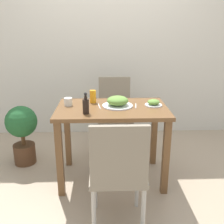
{
  "coord_description": "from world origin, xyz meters",
  "views": [
    {
      "loc": [
        -0.09,
        -2.41,
        1.52
      ],
      "look_at": [
        0.0,
        0.0,
        0.72
      ],
      "focal_mm": 42.0,
      "sensor_mm": 36.0,
      "label": 1
    }
  ],
  "objects_px": {
    "potted_plant_left": "(22,130)",
    "juice_glass": "(93,96)",
    "drink_cup": "(68,102)",
    "side_plate": "(154,103)",
    "sauce_bottle": "(86,106)",
    "chair_far": "(115,109)",
    "chair_near": "(118,170)",
    "food_plate": "(118,102)"
  },
  "relations": [
    {
      "from": "chair_near",
      "to": "drink_cup",
      "type": "xyz_separation_m",
      "value": [
        -0.45,
        0.8,
        0.29
      ]
    },
    {
      "from": "side_plate",
      "to": "sauce_bottle",
      "type": "distance_m",
      "value": 0.69
    },
    {
      "from": "food_plate",
      "to": "juice_glass",
      "type": "bearing_deg",
      "value": 150.53
    },
    {
      "from": "chair_near",
      "to": "chair_far",
      "type": "xyz_separation_m",
      "value": [
        0.04,
        1.46,
        0.0
      ]
    },
    {
      "from": "chair_near",
      "to": "food_plate",
      "type": "height_order",
      "value": "chair_near"
    },
    {
      "from": "side_plate",
      "to": "drink_cup",
      "type": "distance_m",
      "value": 0.84
    },
    {
      "from": "chair_near",
      "to": "potted_plant_left",
      "type": "bearing_deg",
      "value": -46.78
    },
    {
      "from": "chair_near",
      "to": "sauce_bottle",
      "type": "distance_m",
      "value": 0.69
    },
    {
      "from": "side_plate",
      "to": "chair_far",
      "type": "bearing_deg",
      "value": 116.57
    },
    {
      "from": "chair_near",
      "to": "drink_cup",
      "type": "height_order",
      "value": "chair_near"
    },
    {
      "from": "chair_near",
      "to": "juice_glass",
      "type": "distance_m",
      "value": 0.98
    },
    {
      "from": "chair_far",
      "to": "drink_cup",
      "type": "xyz_separation_m",
      "value": [
        -0.49,
        -0.66,
        0.29
      ]
    },
    {
      "from": "juice_glass",
      "to": "sauce_bottle",
      "type": "bearing_deg",
      "value": -98.16
    },
    {
      "from": "drink_cup",
      "to": "juice_glass",
      "type": "distance_m",
      "value": 0.26
    },
    {
      "from": "side_plate",
      "to": "drink_cup",
      "type": "xyz_separation_m",
      "value": [
        -0.84,
        0.03,
        0.01
      ]
    },
    {
      "from": "food_plate",
      "to": "chair_near",
      "type": "bearing_deg",
      "value": -92.73
    },
    {
      "from": "side_plate",
      "to": "potted_plant_left",
      "type": "height_order",
      "value": "side_plate"
    },
    {
      "from": "side_plate",
      "to": "sauce_bottle",
      "type": "xyz_separation_m",
      "value": [
        -0.65,
        -0.22,
        0.05
      ]
    },
    {
      "from": "drink_cup",
      "to": "potted_plant_left",
      "type": "distance_m",
      "value": 0.75
    },
    {
      "from": "drink_cup",
      "to": "sauce_bottle",
      "type": "bearing_deg",
      "value": -53.54
    },
    {
      "from": "juice_glass",
      "to": "potted_plant_left",
      "type": "relative_size",
      "value": 0.19
    },
    {
      "from": "potted_plant_left",
      "to": "sauce_bottle",
      "type": "bearing_deg",
      "value": -35.13
    },
    {
      "from": "chair_far",
      "to": "potted_plant_left",
      "type": "height_order",
      "value": "chair_far"
    },
    {
      "from": "chair_near",
      "to": "side_plate",
      "type": "height_order",
      "value": "chair_near"
    },
    {
      "from": "chair_far",
      "to": "juice_glass",
      "type": "distance_m",
      "value": 0.7
    },
    {
      "from": "chair_far",
      "to": "potted_plant_left",
      "type": "bearing_deg",
      "value": -160.06
    },
    {
      "from": "sauce_bottle",
      "to": "potted_plant_left",
      "type": "distance_m",
      "value": 1.02
    },
    {
      "from": "sauce_bottle",
      "to": "chair_near",
      "type": "bearing_deg",
      "value": -64.8
    },
    {
      "from": "chair_far",
      "to": "drink_cup",
      "type": "height_order",
      "value": "chair_far"
    },
    {
      "from": "chair_near",
      "to": "juice_glass",
      "type": "xyz_separation_m",
      "value": [
        -0.21,
        0.9,
        0.32
      ]
    },
    {
      "from": "chair_near",
      "to": "food_plate",
      "type": "bearing_deg",
      "value": -92.73
    },
    {
      "from": "chair_near",
      "to": "side_plate",
      "type": "distance_m",
      "value": 0.91
    },
    {
      "from": "potted_plant_left",
      "to": "juice_glass",
      "type": "bearing_deg",
      "value": -12.66
    },
    {
      "from": "food_plate",
      "to": "sauce_bottle",
      "type": "xyz_separation_m",
      "value": [
        -0.29,
        -0.21,
        0.03
      ]
    },
    {
      "from": "food_plate",
      "to": "potted_plant_left",
      "type": "relative_size",
      "value": 0.44
    },
    {
      "from": "chair_far",
      "to": "sauce_bottle",
      "type": "bearing_deg",
      "value": -108.08
    },
    {
      "from": "juice_glass",
      "to": "sauce_bottle",
      "type": "xyz_separation_m",
      "value": [
        -0.05,
        -0.35,
        0.01
      ]
    },
    {
      "from": "chair_far",
      "to": "juice_glass",
      "type": "height_order",
      "value": "chair_far"
    },
    {
      "from": "chair_near",
      "to": "chair_far",
      "type": "bearing_deg",
      "value": -91.63
    },
    {
      "from": "chair_far",
      "to": "juice_glass",
      "type": "xyz_separation_m",
      "value": [
        -0.25,
        -0.57,
        0.32
      ]
    },
    {
      "from": "drink_cup",
      "to": "potted_plant_left",
      "type": "relative_size",
      "value": 0.12
    },
    {
      "from": "chair_near",
      "to": "juice_glass",
      "type": "height_order",
      "value": "chair_near"
    }
  ]
}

